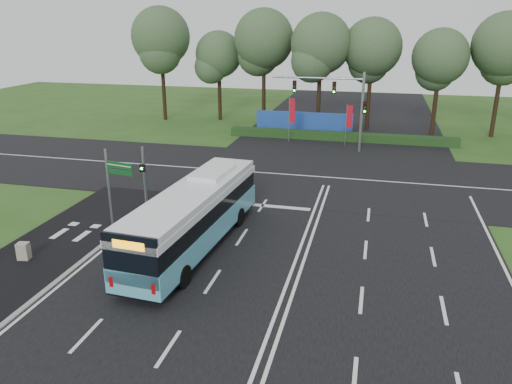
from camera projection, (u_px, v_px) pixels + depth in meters
The scene contains 15 objects.
ground at pixel (302, 244), 26.38m from camera, with size 120.00×120.00×0.00m, color #29511B.
road_main at pixel (302, 244), 26.37m from camera, with size 20.00×120.00×0.04m, color black.
road_cross at pixel (326, 177), 37.38m from camera, with size 120.00×14.00×0.05m, color black.
bike_path at pixel (60, 243), 26.42m from camera, with size 5.00×18.00×0.06m, color black.
kerb_strip at pixel (100, 247), 25.87m from camera, with size 0.25×18.00×0.12m, color gray.
city_bus at pixel (194, 216), 25.35m from camera, with size 3.39×12.37×3.51m.
pedestrian_signal at pixel (144, 176), 30.39m from camera, with size 0.37×0.44×4.01m.
street_sign at pixel (113, 181), 27.40m from camera, with size 1.77×0.43×4.59m.
utility_cabinet at pixel (24, 252), 24.46m from camera, with size 0.55×0.46×0.91m, color #A49884.
banner_flag_left at pixel (291, 113), 47.32m from camera, with size 0.61×0.24×4.31m.
banner_flag_mid at pixel (349, 119), 45.78m from camera, with size 0.57×0.18×3.93m.
traffic_light_gantry at pixel (342, 99), 43.61m from camera, with size 8.41×0.28×7.00m.
hedge at pixel (340, 137), 48.73m from camera, with size 22.00×1.20×0.80m, color #163413.
blue_hoarding at pixel (304, 123), 51.69m from camera, with size 10.00×0.30×2.20m, color #1C4198.
eucalyptus_row at pixel (352, 47), 51.23m from camera, with size 54.23×8.58×12.74m.
Camera 1 is at (3.35, -23.91, 11.24)m, focal length 35.00 mm.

